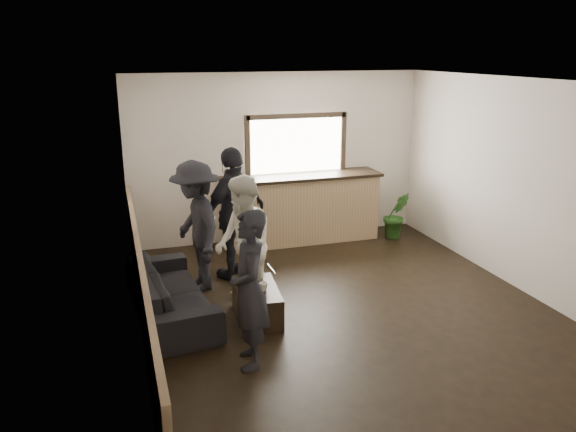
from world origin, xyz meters
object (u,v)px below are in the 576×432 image
object	(u,v)px
bar_counter	(301,204)
cup_a	(247,279)
cup_b	(264,287)
person_a	(249,290)
person_b	(243,244)
person_c	(196,226)
coffee_table	(257,303)
sofa	(170,292)
potted_plant	(396,215)
person_d	(235,214)

from	to	relation	value
bar_counter	cup_a	world-z (taller)	bar_counter
cup_b	person_a	xyz separation A→B (m)	(-0.38, -0.87, 0.38)
person_b	person_c	size ratio (longest dim) A/B	0.96
person_c	coffee_table	bearing A→B (deg)	15.76
sofa	person_c	size ratio (longest dim) A/B	1.16
cup_a	person_a	distance (m)	1.22
person_a	person_c	size ratio (longest dim) A/B	0.94
bar_counter	person_c	world-z (taller)	bar_counter
bar_counter	cup_b	bearing A→B (deg)	-117.04
sofa	potted_plant	bearing A→B (deg)	-71.36
bar_counter	person_c	xyz separation A→B (m)	(-1.97, -1.47, 0.24)
coffee_table	cup_b	distance (m)	0.27
cup_a	person_a	size ratio (longest dim) A/B	0.08
person_d	cup_a	bearing A→B (deg)	52.90
bar_counter	potted_plant	bearing A→B (deg)	-11.99
bar_counter	person_c	size ratio (longest dim) A/B	1.53
cup_b	person_c	distance (m)	1.43
cup_a	person_d	world-z (taller)	person_d
cup_b	person_c	size ratio (longest dim) A/B	0.06
person_a	person_b	size ratio (longest dim) A/B	0.97
cup_b	bar_counter	bearing A→B (deg)	62.96
coffee_table	potted_plant	world-z (taller)	potted_plant
cup_b	person_d	size ratio (longest dim) A/B	0.06
cup_b	potted_plant	xyz separation A→B (m)	(3.00, 2.35, -0.04)
sofa	person_a	bearing A→B (deg)	-160.07
person_a	person_b	world-z (taller)	person_b
person_b	person_c	xyz separation A→B (m)	(-0.46, 0.80, 0.03)
bar_counter	coffee_table	size ratio (longest dim) A/B	3.02
person_c	person_d	world-z (taller)	person_d
potted_plant	person_a	size ratio (longest dim) A/B	0.49
person_b	bar_counter	bearing A→B (deg)	142.66
coffee_table	person_c	bearing A→B (deg)	115.26
potted_plant	person_c	xyz separation A→B (m)	(-3.60, -1.12, 0.48)
person_a	person_b	distance (m)	1.31
sofa	cup_b	size ratio (longest dim) A/B	19.70
coffee_table	person_d	bearing A→B (deg)	87.94
person_a	person_d	distance (m)	2.37
person_c	cup_b	bearing A→B (deg)	16.37
cup_b	person_c	xyz separation A→B (m)	(-0.59, 1.22, 0.44)
sofa	potted_plant	size ratio (longest dim) A/B	2.53
person_c	person_a	bearing A→B (deg)	-3.63
cup_a	cup_b	world-z (taller)	cup_a
bar_counter	person_c	bearing A→B (deg)	-143.25
cup_a	cup_b	size ratio (longest dim) A/B	1.25
potted_plant	person_b	xyz separation A→B (m)	(-3.14, -1.92, 0.45)
potted_plant	person_a	world-z (taller)	person_a
cup_b	person_a	size ratio (longest dim) A/B	0.06
bar_counter	cup_a	size ratio (longest dim) A/B	20.77
person_c	bar_counter	bearing A→B (deg)	117.25
potted_plant	person_d	distance (m)	3.18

